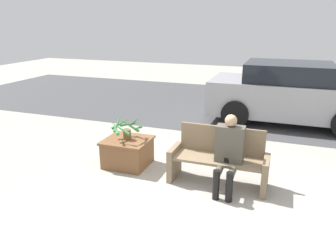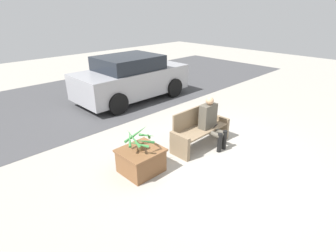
% 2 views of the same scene
% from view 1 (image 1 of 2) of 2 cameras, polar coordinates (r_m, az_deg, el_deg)
% --- Properties ---
extents(ground_plane, '(30.00, 30.00, 0.00)m').
position_cam_1_polar(ground_plane, '(5.13, 5.32, -11.91)').
color(ground_plane, '#9E998E').
extents(road_surface, '(20.00, 6.00, 0.01)m').
position_cam_1_polar(road_surface, '(10.52, 13.54, 3.43)').
color(road_surface, '#424244').
rests_on(road_surface, ground_plane).
extents(bench, '(1.57, 0.54, 0.91)m').
position_cam_1_polar(bench, '(5.37, 8.83, -5.70)').
color(bench, '#7A664C').
rests_on(bench, ground_plane).
extents(person_seated, '(0.43, 0.61, 1.21)m').
position_cam_1_polar(person_seated, '(5.08, 10.50, -4.21)').
color(person_seated, '#4C473D').
rests_on(person_seated, ground_plane).
extents(planter_box, '(0.80, 0.75, 0.50)m').
position_cam_1_polar(planter_box, '(6.03, -7.04, -4.37)').
color(planter_box, brown).
rests_on(planter_box, ground_plane).
extents(potted_plant, '(0.58, 0.61, 0.46)m').
position_cam_1_polar(potted_plant, '(5.89, -7.30, -0.26)').
color(potted_plant, brown).
rests_on(potted_plant, planter_box).
extents(parked_car, '(4.01, 1.98, 1.54)m').
position_cam_1_polar(parked_car, '(8.95, 20.44, 5.34)').
color(parked_car, '#99999E').
rests_on(parked_car, ground_plane).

